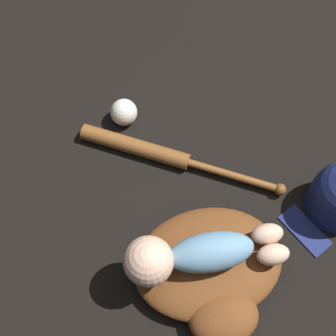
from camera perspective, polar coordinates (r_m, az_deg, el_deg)
name	(u,v)px	position (r m, az deg, el deg)	size (l,w,h in m)	color
ground_plane	(215,251)	(1.20, 5.74, -9.99)	(6.00, 6.00, 0.00)	black
baseball_glove	(211,271)	(1.14, 5.21, -12.42)	(0.42, 0.39, 0.08)	brown
baby_figure	(191,255)	(1.06, 2.86, -10.54)	(0.38, 0.17, 0.11)	#6693B2
baseball_bat	(154,152)	(1.28, -1.69, 1.93)	(0.56, 0.21, 0.04)	brown
baseball	(124,112)	(1.33, -5.40, 6.78)	(0.08, 0.08, 0.08)	silver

